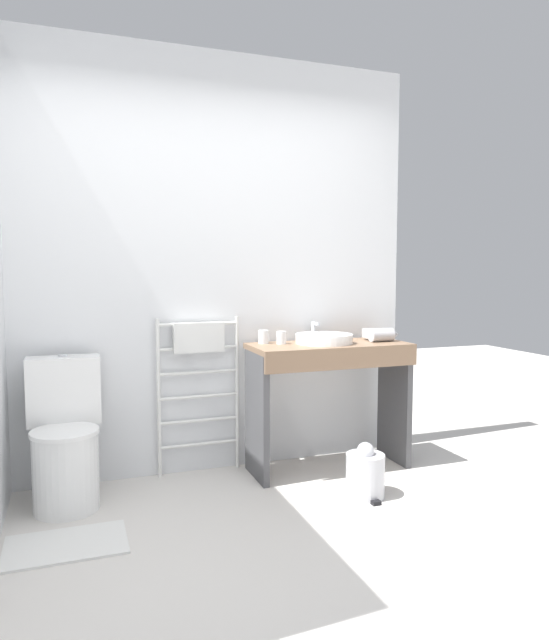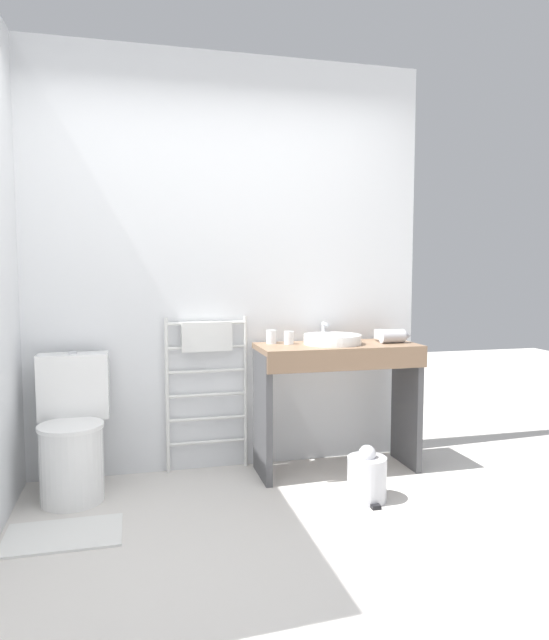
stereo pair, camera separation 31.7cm
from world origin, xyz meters
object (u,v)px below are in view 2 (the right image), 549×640
at_px(cup_near_edge, 289,338).
at_px(hair_dryer, 393,336).
at_px(towel_radiator, 207,364).
at_px(sink_basin, 332,339).
at_px(cup_near_wall, 271,337).
at_px(toilet, 72,437).
at_px(trash_bin, 367,477).

distance_m(cup_near_edge, hair_dryer, 0.69).
distance_m(towel_radiator, sink_basin, 0.83).
xyz_separation_m(towel_radiator, sink_basin, (0.79, -0.20, 0.16)).
distance_m(sink_basin, hair_dryer, 0.41).
xyz_separation_m(towel_radiator, cup_near_wall, (0.41, -0.08, 0.17)).
relative_size(toilet, cup_near_edge, 9.95).
distance_m(hair_dryer, trash_bin, 0.97).
bearing_deg(towel_radiator, cup_near_wall, -10.52).
bearing_deg(cup_near_wall, sink_basin, -17.75).
bearing_deg(trash_bin, cup_near_edge, 117.26).
relative_size(sink_basin, hair_dryer, 1.74).
relative_size(cup_near_wall, trash_bin, 0.27).
height_order(toilet, hair_dryer, hair_dryer).
bearing_deg(sink_basin, hair_dryer, -3.99).
relative_size(cup_near_wall, cup_near_edge, 1.06).
height_order(cup_near_edge, hair_dryer, hair_dryer).
xyz_separation_m(sink_basin, cup_near_wall, (-0.38, 0.12, 0.01)).
height_order(toilet, cup_near_edge, cup_near_edge).
xyz_separation_m(cup_near_wall, hair_dryer, (0.78, -0.15, 0.00)).
bearing_deg(trash_bin, cup_near_wall, 122.09).
xyz_separation_m(toilet, cup_near_edge, (1.32, 0.11, 0.52)).
distance_m(towel_radiator, hair_dryer, 1.23).
height_order(toilet, towel_radiator, towel_radiator).
distance_m(toilet, towel_radiator, 0.92).
bearing_deg(towel_radiator, toilet, -163.00).
bearing_deg(sink_basin, toilet, -178.13).
distance_m(toilet, cup_near_edge, 1.43).
relative_size(cup_near_edge, hair_dryer, 0.39).
distance_m(toilet, hair_dryer, 2.08).
xyz_separation_m(towel_radiator, hair_dryer, (1.19, -0.22, 0.17)).
xyz_separation_m(cup_near_edge, hair_dryer, (0.68, -0.09, 0.00)).
bearing_deg(towel_radiator, trash_bin, -41.46).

